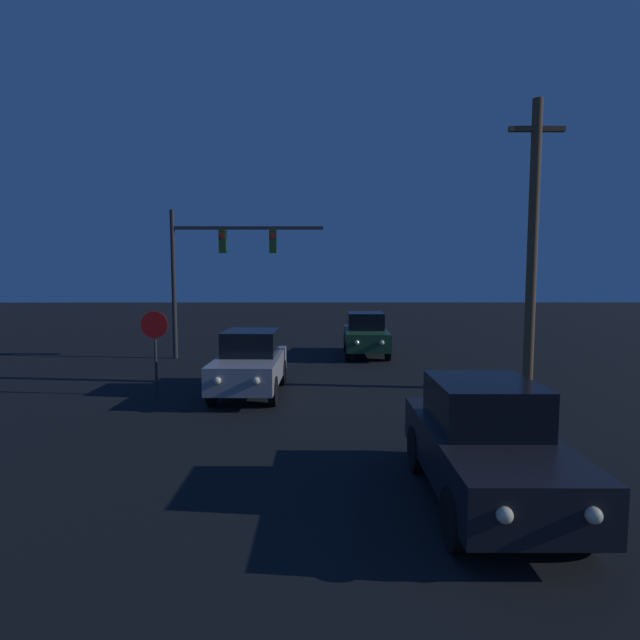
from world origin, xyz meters
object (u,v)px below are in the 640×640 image
object	(u,v)px
stop_sign	(155,337)
car_mid	(250,363)
traffic_signal_mast	(214,258)
car_near	(486,444)
car_far	(366,334)
utility_pole	(533,243)

from	to	relation	value
stop_sign	car_mid	bearing A→B (deg)	4.82
traffic_signal_mast	car_near	bearing A→B (deg)	-63.00
car_mid	car_far	bearing A→B (deg)	-118.49
car_near	car_mid	world-z (taller)	same
car_far	stop_sign	xyz separation A→B (m)	(-6.35, -6.87, 0.75)
car_near	car_far	xyz separation A→B (m)	(-0.43, 13.28, 0.00)
car_mid	utility_pole	size ratio (longest dim) A/B	0.50
car_far	utility_pole	bearing A→B (deg)	124.60
traffic_signal_mast	utility_pole	world-z (taller)	utility_pole
car_mid	utility_pole	bearing A→B (deg)	-175.32
car_near	traffic_signal_mast	xyz separation A→B (m)	(-6.42, 12.60, 3.06)
car_near	stop_sign	bearing A→B (deg)	-42.87
car_mid	traffic_signal_mast	size ratio (longest dim) A/B	0.68
car_mid	stop_sign	distance (m)	2.64
car_far	stop_sign	size ratio (longest dim) A/B	1.74
car_near	car_far	world-z (taller)	same
car_near	utility_pole	world-z (taller)	utility_pole
traffic_signal_mast	stop_sign	xyz separation A→B (m)	(-0.37, -6.19, -2.31)
car_mid	traffic_signal_mast	world-z (taller)	traffic_signal_mast
traffic_signal_mast	stop_sign	distance (m)	6.61
stop_sign	utility_pole	xyz separation A→B (m)	(10.38, 0.66, 2.56)
traffic_signal_mast	utility_pole	size ratio (longest dim) A/B	0.74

